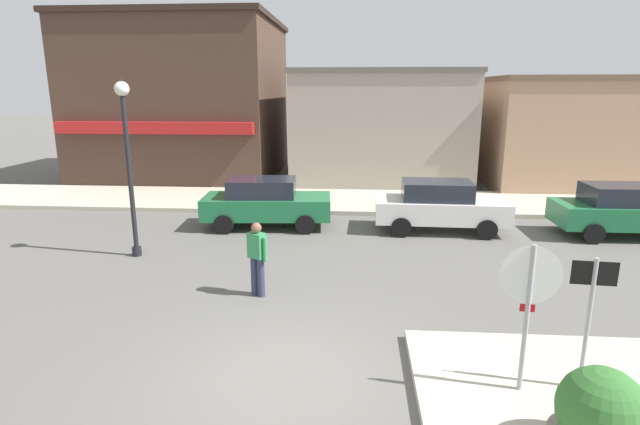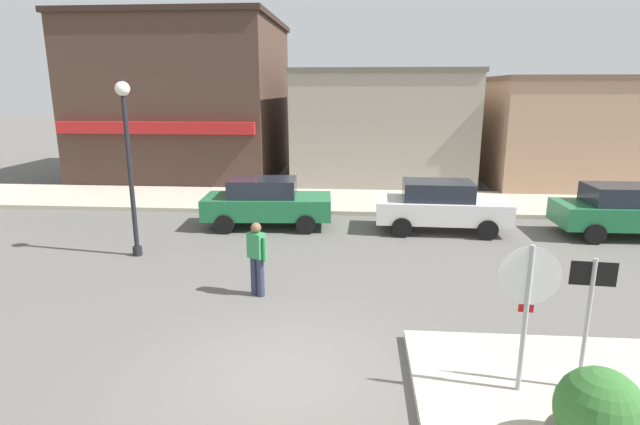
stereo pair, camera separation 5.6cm
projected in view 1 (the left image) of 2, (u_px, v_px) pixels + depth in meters
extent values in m
plane|color=#5B5954|center=(286.00, 377.00, 7.65)|extent=(160.00, 160.00, 0.00)
cube|color=#B7AD99|center=(330.00, 201.00, 19.39)|extent=(80.00, 4.00, 0.15)
cylinder|color=#9E9EA3|center=(526.00, 324.00, 6.86)|extent=(0.07, 0.07, 2.30)
cylinder|color=red|center=(531.00, 275.00, 6.71)|extent=(0.76, 0.08, 0.76)
cylinder|color=white|center=(531.00, 275.00, 6.69)|extent=(0.82, 0.08, 0.82)
cube|color=red|center=(527.00, 308.00, 6.82)|extent=(0.20, 0.03, 0.11)
cylinder|color=#9E9EA3|center=(587.00, 330.00, 6.93)|extent=(0.06, 0.06, 2.10)
cube|color=black|center=(595.00, 273.00, 6.74)|extent=(0.60, 0.07, 0.34)
cube|color=white|center=(594.00, 273.00, 6.75)|extent=(0.54, 0.06, 0.29)
cube|color=black|center=(594.00, 273.00, 6.75)|extent=(0.34, 0.04, 0.08)
sphere|color=#336B2D|center=(602.00, 410.00, 5.71)|extent=(1.00, 1.00, 1.00)
cylinder|color=black|center=(130.00, 178.00, 12.74)|extent=(0.12, 0.12, 4.20)
cylinder|color=black|center=(137.00, 251.00, 13.22)|extent=(0.24, 0.24, 0.24)
sphere|color=white|center=(122.00, 89.00, 12.21)|extent=(0.36, 0.36, 0.36)
cone|color=black|center=(121.00, 83.00, 12.17)|extent=(0.32, 0.32, 0.18)
cube|color=#1E6B3D|center=(267.00, 206.00, 15.88)|extent=(4.11, 1.97, 0.66)
cube|color=#1E232D|center=(262.00, 187.00, 15.73)|extent=(2.17, 1.53, 0.56)
cylinder|color=black|center=(307.00, 211.00, 16.78)|extent=(0.61, 0.22, 0.60)
cylinder|color=black|center=(305.00, 225.00, 15.13)|extent=(0.61, 0.22, 0.60)
cylinder|color=black|center=(234.00, 211.00, 16.80)|extent=(0.61, 0.22, 0.60)
cylinder|color=black|center=(224.00, 224.00, 15.15)|extent=(0.61, 0.22, 0.60)
cube|color=white|center=(441.00, 210.00, 15.43)|extent=(4.05, 1.81, 0.66)
cube|color=#1E232D|center=(437.00, 190.00, 15.29)|extent=(2.12, 1.45, 0.56)
cylinder|color=black|center=(475.00, 216.00, 16.21)|extent=(0.60, 0.20, 0.60)
cylinder|color=black|center=(487.00, 230.00, 14.57)|extent=(0.60, 0.20, 0.60)
cylinder|color=black|center=(398.00, 214.00, 16.46)|extent=(0.60, 0.20, 0.60)
cylinder|color=black|center=(401.00, 227.00, 14.82)|extent=(0.60, 0.20, 0.60)
cube|color=#1E6B3D|center=(625.00, 215.00, 14.83)|extent=(4.01, 1.72, 0.66)
cube|color=#1E232D|center=(623.00, 194.00, 14.69)|extent=(2.09, 1.41, 0.56)
cylinder|color=black|center=(569.00, 219.00, 15.82)|extent=(0.60, 0.18, 0.60)
cylinder|color=black|center=(594.00, 234.00, 14.18)|extent=(0.60, 0.18, 0.60)
cylinder|color=#2D334C|center=(255.00, 276.00, 10.66)|extent=(0.16, 0.16, 0.85)
cylinder|color=#2D334C|center=(261.00, 277.00, 10.55)|extent=(0.16, 0.16, 0.85)
cube|color=#338C51|center=(257.00, 245.00, 10.44)|extent=(0.42, 0.38, 0.54)
sphere|color=brown|center=(256.00, 228.00, 10.35)|extent=(0.22, 0.22, 0.22)
cylinder|color=#338C51|center=(249.00, 246.00, 10.58)|extent=(0.12, 0.12, 0.52)
cylinder|color=#338C51|center=(265.00, 250.00, 10.32)|extent=(0.12, 0.12, 0.52)
cube|color=#473328|center=(186.00, 102.00, 25.04)|extent=(9.03, 8.34, 7.36)
cube|color=#B21E1E|center=(154.00, 128.00, 21.10)|extent=(8.58, 0.40, 0.50)
cube|color=#2E211A|center=(181.00, 21.00, 24.12)|extent=(9.30, 8.59, 0.24)
cube|color=#9E9384|center=(379.00, 128.00, 24.28)|extent=(7.90, 7.70, 4.95)
cube|color=#5E584F|center=(380.00, 73.00, 23.65)|extent=(8.06, 7.86, 0.20)
cube|color=tan|center=(562.00, 133.00, 23.25)|extent=(7.27, 7.57, 4.64)
cube|color=brown|center=(568.00, 79.00, 22.66)|extent=(7.42, 7.72, 0.20)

